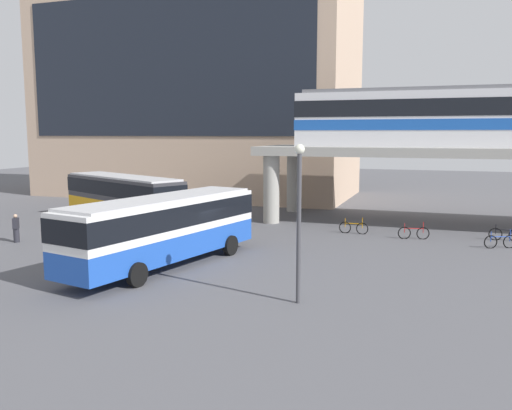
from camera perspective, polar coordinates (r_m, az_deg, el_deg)
name	(u,v)px	position (r m, az deg, el deg)	size (l,w,h in m)	color
ground_plane	(262,225)	(35.63, 0.64, -2.19)	(120.00, 120.00, 0.00)	#515156
station_building	(198,85)	(54.45, -6.15, 12.59)	(29.97, 14.19, 21.65)	tan
elevated_platform	(495,158)	(37.62, 24.03, 4.62)	(30.49, 7.44, 5.19)	#9E9B93
train	(479,116)	(37.53, 22.62, 8.71)	(23.67, 2.96, 3.84)	silver
bus_main	(164,224)	(24.74, -9.75, -1.99)	(4.86, 11.33, 3.22)	#1E4CB2
bus_secondary	(123,194)	(37.56, -13.96, 1.16)	(11.04, 7.11, 3.22)	orange
bicycle_red	(414,233)	(32.35, 16.42, -2.87)	(1.76, 0.44, 1.04)	black
bicycle_black	(505,234)	(33.73, 24.99, -2.85)	(1.79, 0.08, 1.04)	black
bicycle_orange	(354,228)	(33.25, 10.34, -2.40)	(1.79, 0.12, 1.04)	black
bicycle_blue	(500,242)	(31.41, 24.53, -3.56)	(1.67, 0.75, 1.04)	black
pedestrian_at_kerb	(16,229)	(32.93, -24.15, -2.36)	(0.40, 0.47, 1.60)	#26262D
lamp_post	(299,210)	(18.96, 4.60, -0.49)	(0.36, 0.36, 5.71)	#3F3F44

